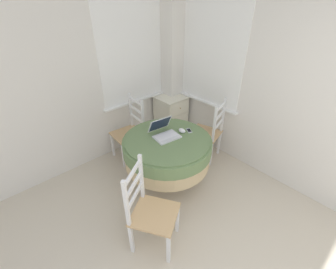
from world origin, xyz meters
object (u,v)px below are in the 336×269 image
at_px(dining_chair_near_right_window, 208,132).
at_px(corner_cabinet, 171,116).
at_px(dining_chair_near_back_window, 130,131).
at_px(round_dining_table, 167,149).
at_px(dining_chair_camera_near, 150,211).
at_px(cell_phone, 189,131).
at_px(computer_mouse, 182,131).
at_px(laptop, 164,132).

bearing_deg(dining_chair_near_right_window, corner_cabinet, 87.09).
bearing_deg(dining_chair_near_back_window, round_dining_table, -90.69).
bearing_deg(round_dining_table, corner_cabinet, 44.99).
height_order(round_dining_table, dining_chair_camera_near, dining_chair_camera_near).
bearing_deg(dining_chair_camera_near, cell_phone, 24.14).
height_order(round_dining_table, corner_cabinet, corner_cabinet).
relative_size(computer_mouse, dining_chair_near_back_window, 0.10).
relative_size(computer_mouse, corner_cabinet, 0.14).
bearing_deg(cell_phone, round_dining_table, 170.46).
bearing_deg(laptop, corner_cabinet, 43.23).
relative_size(dining_chair_near_right_window, dining_chair_camera_near, 1.00).
bearing_deg(dining_chair_near_back_window, corner_cabinet, 3.69).
height_order(laptop, dining_chair_camera_near, dining_chair_camera_near).
xyz_separation_m(laptop, cell_phone, (0.31, -0.13, -0.04)).
relative_size(cell_phone, dining_chair_camera_near, 0.13).
height_order(dining_chair_near_right_window, dining_chair_camera_near, same).
bearing_deg(computer_mouse, round_dining_table, 175.05).
height_order(cell_phone, dining_chair_camera_near, dining_chair_camera_near).
relative_size(round_dining_table, cell_phone, 8.98).
relative_size(laptop, dining_chair_camera_near, 0.37).
distance_m(dining_chair_near_right_window, corner_cabinet, 0.90).
bearing_deg(dining_chair_camera_near, computer_mouse, 27.99).
bearing_deg(corner_cabinet, computer_mouse, -126.05).
height_order(cell_phone, dining_chair_near_back_window, dining_chair_near_back_window).
relative_size(round_dining_table, dining_chair_near_right_window, 1.13).
relative_size(dining_chair_near_right_window, corner_cabinet, 1.31).
height_order(laptop, corner_cabinet, laptop).
bearing_deg(computer_mouse, dining_chair_camera_near, -152.01).
bearing_deg(dining_chair_near_back_window, computer_mouse, -75.65).
distance_m(cell_phone, dining_chair_camera_near, 1.17).
relative_size(cell_phone, dining_chair_near_back_window, 0.13).
bearing_deg(computer_mouse, laptop, 156.11).
height_order(round_dining_table, dining_chair_near_back_window, dining_chair_near_back_window).
xyz_separation_m(dining_chair_near_right_window, corner_cabinet, (0.05, 0.89, -0.08)).
xyz_separation_m(laptop, computer_mouse, (0.22, -0.10, -0.02)).
height_order(computer_mouse, dining_chair_camera_near, dining_chair_camera_near).
height_order(laptop, dining_chair_near_right_window, dining_chair_near_right_window).
distance_m(dining_chair_near_back_window, corner_cabinet, 0.92).
relative_size(laptop, computer_mouse, 3.48).
bearing_deg(dining_chair_camera_near, dining_chair_near_right_window, 19.34).
bearing_deg(dining_chair_near_right_window, computer_mouse, -174.87).
bearing_deg(dining_chair_near_right_window, laptop, 177.47).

